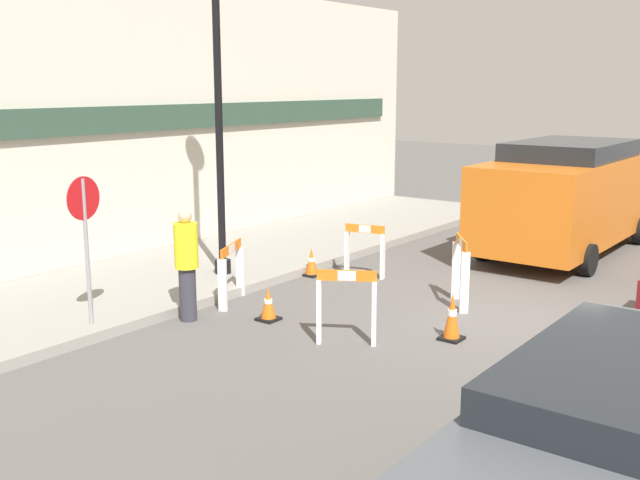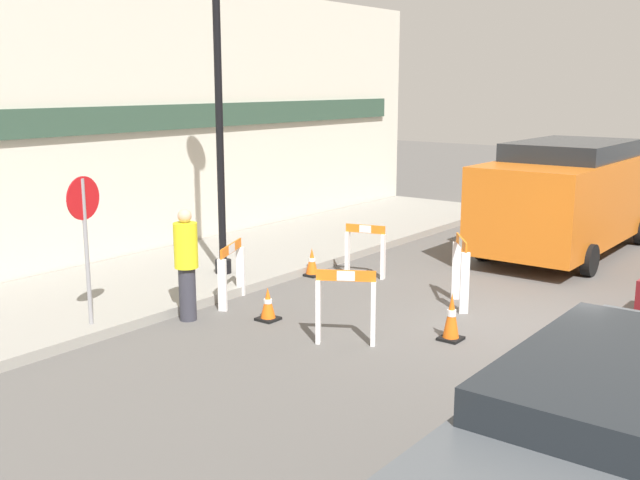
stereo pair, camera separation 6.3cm
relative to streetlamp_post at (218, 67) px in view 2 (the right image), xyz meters
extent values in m
plane|color=#565451|center=(0.89, -5.42, -3.75)|extent=(60.00, 60.00, 0.00)
cube|color=gray|center=(0.89, 0.78, -3.67)|extent=(18.00, 3.40, 0.15)
cube|color=beige|center=(0.89, 2.56, -1.00)|extent=(18.00, 0.12, 5.50)
cube|color=#2D4738|center=(0.89, 2.45, -0.95)|extent=(16.20, 0.10, 0.50)
cylinder|color=black|center=(0.00, 0.00, -3.48)|extent=(0.29, 0.29, 0.24)
cylinder|color=black|center=(0.00, 0.00, -0.98)|extent=(0.13, 0.13, 5.24)
cylinder|color=gray|center=(-3.21, -0.57, -2.57)|extent=(0.06, 0.06, 2.06)
cylinder|color=red|center=(-3.21, -0.57, -1.81)|extent=(0.59, 0.13, 0.60)
cube|color=white|center=(-1.56, -3.34, -3.30)|extent=(0.14, 0.12, 0.88)
cube|color=white|center=(-1.19, -3.98, -3.30)|extent=(0.14, 0.12, 0.88)
cube|color=orange|center=(-1.37, -3.66, -2.79)|extent=(0.43, 0.71, 0.15)
cube|color=white|center=(-1.37, -3.66, -2.79)|extent=(0.15, 0.22, 0.14)
cube|color=white|center=(0.86, -4.29, -3.27)|extent=(0.13, 0.14, 0.96)
cube|color=white|center=(1.49, -3.83, -3.27)|extent=(0.13, 0.14, 0.96)
cube|color=orange|center=(1.18, -4.06, -2.71)|extent=(0.69, 0.52, 0.15)
cube|color=white|center=(1.18, -4.06, -2.71)|extent=(0.22, 0.17, 0.13)
cube|color=white|center=(1.85, -2.19, -3.33)|extent=(0.14, 0.09, 0.82)
cube|color=white|center=(1.67, -1.53, -3.33)|extent=(0.14, 0.09, 0.82)
cube|color=orange|center=(1.76, -1.86, -2.85)|extent=(0.22, 0.72, 0.15)
cube|color=white|center=(1.76, -1.86, -2.85)|extent=(0.09, 0.22, 0.14)
cube|color=white|center=(-0.49, -0.89, -3.33)|extent=(0.11, 0.14, 0.83)
cube|color=white|center=(-1.30, -1.27, -3.33)|extent=(0.11, 0.14, 0.83)
cube|color=orange|center=(-0.89, -1.08, -2.84)|extent=(0.88, 0.43, 0.15)
cube|color=white|center=(-0.89, -1.08, -2.84)|extent=(0.27, 0.15, 0.14)
cube|color=black|center=(-0.35, -4.72, -3.73)|extent=(0.30, 0.30, 0.04)
cone|color=orange|center=(-0.35, -4.72, -3.39)|extent=(0.23, 0.23, 0.64)
cylinder|color=white|center=(-0.35, -4.72, -3.36)|extent=(0.13, 0.13, 0.09)
cube|color=black|center=(1.26, -1.02, -3.73)|extent=(0.30, 0.30, 0.04)
cone|color=orange|center=(1.26, -1.02, -3.47)|extent=(0.22, 0.22, 0.48)
cylinder|color=white|center=(1.26, -1.02, -3.44)|extent=(0.13, 0.13, 0.07)
cube|color=black|center=(-1.22, -2.13, -3.73)|extent=(0.30, 0.30, 0.04)
cone|color=orange|center=(-1.22, -2.13, -3.47)|extent=(0.22, 0.22, 0.46)
cylinder|color=white|center=(-1.22, -2.13, -3.45)|extent=(0.13, 0.13, 0.06)
cylinder|color=#33333D|center=(-1.93, -1.17, -3.34)|extent=(0.35, 0.35, 0.81)
cylinder|color=yellow|center=(-1.93, -1.17, -2.60)|extent=(0.49, 0.49, 0.67)
sphere|color=#DBAD89|center=(-1.93, -1.17, -2.17)|extent=(0.29, 0.29, 0.21)
cube|color=#4C5156|center=(-4.25, -8.14, -2.89)|extent=(4.13, 1.79, 1.11)
cylinder|color=black|center=(-2.97, -7.25, -3.45)|extent=(0.60, 0.18, 0.60)
cube|color=#D16619|center=(6.06, -4.03, -2.61)|extent=(5.59, 2.10, 1.66)
cube|color=#1E2328|center=(6.06, -4.03, -1.78)|extent=(3.08, 1.93, 0.71)
cylinder|color=black|center=(7.80, -2.98, -3.45)|extent=(0.60, 0.18, 0.60)
cylinder|color=black|center=(4.33, -2.98, -3.45)|extent=(0.60, 0.18, 0.60)
cylinder|color=black|center=(4.33, -5.08, -3.45)|extent=(0.60, 0.18, 0.60)
camera|label=1|loc=(-9.28, -9.19, -0.28)|focal=42.00mm
camera|label=2|loc=(-9.24, -9.24, -0.28)|focal=42.00mm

